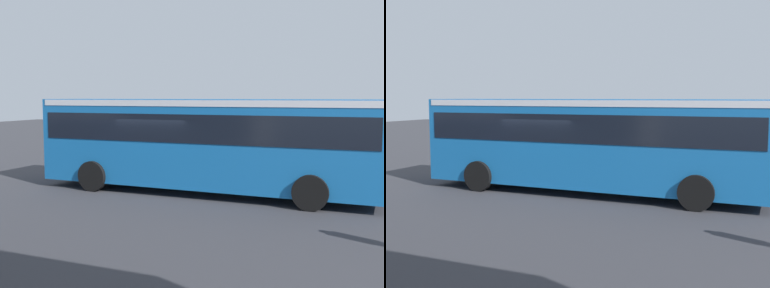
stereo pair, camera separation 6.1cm
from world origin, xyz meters
The scene contains 5 objects.
ground centered at (0.00, 0.00, 0.00)m, with size 80.00×80.00×0.00m, color #38383D.
city_bus centered at (-1.46, -0.32, 1.88)m, with size 11.54×2.85×3.15m.
lane_dash_leftmost centered at (-4.00, -3.08, 0.00)m, with size 2.00×0.20×0.01m, color silver.
lane_dash_left centered at (0.00, -3.08, 0.00)m, with size 2.00×0.20×0.01m, color silver.
lane_dash_centre centered at (4.00, -3.08, 0.00)m, with size 2.00×0.20×0.01m, color silver.
Camera 1 is at (-7.25, 14.52, 3.23)m, focal length 44.63 mm.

